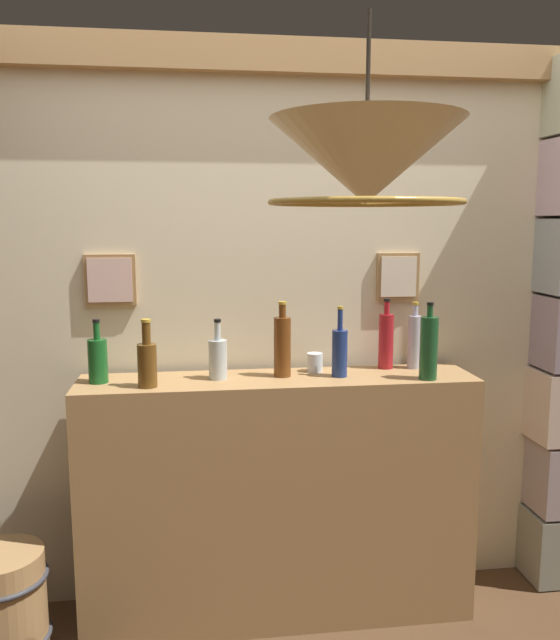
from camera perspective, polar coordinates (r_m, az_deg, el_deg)
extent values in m
cube|color=beige|center=(2.89, -0.79, -0.70)|extent=(3.13, 0.08, 2.45)
cube|color=#9E7547|center=(2.87, -0.68, 22.31)|extent=(3.13, 0.10, 0.14)
cube|color=#9E7547|center=(2.81, -14.78, 3.46)|extent=(0.21, 0.03, 0.22)
cube|color=beige|center=(2.80, -14.82, 3.43)|extent=(0.18, 0.01, 0.19)
cube|color=#9E7547|center=(2.93, 10.36, 3.82)|extent=(0.19, 0.03, 0.21)
cube|color=beige|center=(2.92, 10.45, 3.79)|extent=(0.16, 0.01, 0.18)
cube|color=gray|center=(3.52, 22.31, -17.71)|extent=(0.19, 0.29, 0.33)
cube|color=#9E7547|center=(2.85, -0.14, -15.49)|extent=(1.65, 0.34, 1.06)
cylinder|color=#175721|center=(2.68, -15.81, -3.52)|extent=(0.08, 0.08, 0.18)
cylinder|color=#175721|center=(2.66, -15.92, -0.94)|extent=(0.03, 0.03, 0.07)
cylinder|color=black|center=(2.65, -15.95, -0.08)|extent=(0.03, 0.03, 0.01)
cylinder|color=navy|center=(2.69, 5.30, -2.96)|extent=(0.07, 0.07, 0.20)
cylinder|color=navy|center=(2.67, 5.34, 0.02)|extent=(0.02, 0.02, 0.09)
cylinder|color=#B7932D|center=(2.66, 5.36, 1.09)|extent=(0.02, 0.02, 0.01)
cylinder|color=#1B4B24|center=(2.70, 13.01, -2.45)|extent=(0.07, 0.07, 0.26)
cylinder|color=#1B4B24|center=(2.67, 13.13, 0.77)|extent=(0.02, 0.02, 0.05)
cylinder|color=black|center=(2.67, 13.15, 1.41)|extent=(0.03, 0.03, 0.01)
cylinder|color=#A51B23|center=(2.86, 9.35, -1.88)|extent=(0.07, 0.07, 0.24)
cylinder|color=#A51B23|center=(2.84, 9.43, 1.06)|extent=(0.02, 0.02, 0.06)
cylinder|color=black|center=(2.84, 9.44, 1.76)|extent=(0.03, 0.03, 0.01)
cylinder|color=#B7C1C0|center=(2.66, -5.51, -3.50)|extent=(0.08, 0.08, 0.16)
cylinder|color=#B7C1C0|center=(2.63, -5.55, -0.98)|extent=(0.03, 0.03, 0.08)
cylinder|color=black|center=(2.63, -5.56, -0.05)|extent=(0.03, 0.03, 0.01)
cylinder|color=brown|center=(2.68, 0.21, -2.40)|extent=(0.07, 0.07, 0.25)
cylinder|color=brown|center=(2.65, 0.21, 0.81)|extent=(0.03, 0.03, 0.05)
cylinder|color=#B7932D|center=(2.65, 0.21, 1.52)|extent=(0.03, 0.03, 0.01)
cylinder|color=#B6B3C6|center=(2.89, 11.80, -1.93)|extent=(0.06, 0.06, 0.23)
cylinder|color=#B6B3C6|center=(2.87, 11.89, 0.84)|extent=(0.02, 0.02, 0.05)
cylinder|color=#B7932D|center=(2.86, 11.91, 1.45)|extent=(0.03, 0.03, 0.01)
cylinder|color=#5C3A14|center=(2.57, -11.66, -3.97)|extent=(0.08, 0.08, 0.17)
cylinder|color=#5C3A14|center=(2.54, -11.75, -1.15)|extent=(0.03, 0.03, 0.09)
cylinder|color=#B7932D|center=(2.54, -11.78, -0.06)|extent=(0.04, 0.04, 0.01)
cylinder|color=silver|center=(2.78, 3.10, -3.76)|extent=(0.07, 0.07, 0.08)
cone|color=beige|center=(1.80, 7.64, 13.69)|extent=(0.53, 0.53, 0.23)
cylinder|color=black|center=(1.84, 7.81, 21.51)|extent=(0.01, 0.01, 0.28)
torus|color=#AD8433|center=(1.80, 7.57, 10.28)|extent=(0.53, 0.53, 0.02)
cylinder|color=#9E7547|center=(2.93, -23.29, -22.30)|extent=(0.33, 0.33, 0.45)
torus|color=#333338|center=(2.87, -23.45, -20.16)|extent=(0.35, 0.35, 0.02)
torus|color=#333338|center=(3.00, -23.13, -24.35)|extent=(0.35, 0.35, 0.02)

